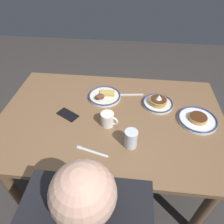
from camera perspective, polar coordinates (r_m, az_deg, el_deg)
The scene contains 10 objects.
ground_plane at distance 1.93m, azimuth -0.20°, elevation -17.59°, with size 6.00×6.00×0.00m, color #373330.
dining_table at distance 1.41m, azimuth -0.26°, elevation -4.19°, with size 1.49×0.96×0.75m.
plate_near_main at distance 1.45m, azimuth 12.86°, elevation 2.64°, with size 0.21×0.21×0.08m.
plate_center_pancakes at distance 1.48m, azimuth -2.22°, elevation 4.57°, with size 0.24×0.24×0.05m.
plate_far_companion at distance 1.41m, azimuth 23.01°, elevation -1.90°, with size 0.25×0.25×0.04m.
coffee_mug at distance 1.25m, azimuth -1.21°, elevation -2.02°, with size 0.11×0.08×0.09m.
drinking_glass at distance 1.14m, azimuth 5.33°, elevation -7.72°, with size 0.07×0.07×0.11m.
cell_phone at distance 1.38m, azimuth -12.41°, elevation -0.73°, with size 0.14×0.07×0.01m, color black.
fork_near at distance 1.52m, azimuth 5.16°, elevation 4.88°, with size 0.19×0.04×0.01m.
fork_far at distance 1.15m, azimuth -5.81°, elevation -11.08°, with size 0.19×0.07×0.01m.
Camera 1 is at (-0.11, 0.96, 1.67)m, focal length 32.34 mm.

